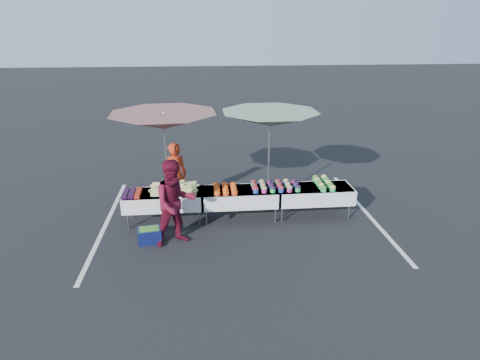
{
  "coord_description": "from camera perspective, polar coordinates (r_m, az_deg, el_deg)",
  "views": [
    {
      "loc": [
        -0.83,
        -8.77,
        4.39
      ],
      "look_at": [
        0.0,
        0.0,
        1.0
      ],
      "focal_mm": 30.0,
      "sensor_mm": 36.0,
      "label": 1
    }
  ],
  "objects": [
    {
      "name": "vendor",
      "position": [
        10.25,
        -9.26,
        0.62
      ],
      "size": [
        0.7,
        0.53,
        1.72
      ],
      "primitive_type": "imported",
      "rotation": [
        0.0,
        0.0,
        3.35
      ],
      "color": "#BA3315",
      "rests_on": "ground"
    },
    {
      "name": "umbrella_left",
      "position": [
        9.44,
        -10.78,
        8.14
      ],
      "size": [
        3.19,
        3.19,
        2.58
      ],
      "rotation": [
        0.0,
        0.0,
        -0.32
      ],
      "color": "black",
      "rests_on": "ground"
    },
    {
      "name": "storage_bin",
      "position": [
        8.96,
        -12.72,
        -7.63
      ],
      "size": [
        0.54,
        0.43,
        0.32
      ],
      "rotation": [
        0.0,
        0.0,
        0.14
      ],
      "color": "#0D1443",
      "rests_on": "ground"
    },
    {
      "name": "umbrella_right",
      "position": [
        9.88,
        4.26,
        8.55
      ],
      "size": [
        3.17,
        3.17,
        2.5
      ],
      "rotation": [
        0.0,
        0.0,
        -0.38
      ],
      "color": "black",
      "rests_on": "ground"
    },
    {
      "name": "plastic_bags",
      "position": [
        9.24,
        -9.13,
        -2.28
      ],
      "size": [
        0.3,
        0.25,
        0.05
      ],
      "primitive_type": "cube",
      "color": "white",
      "rests_on": "table_left"
    },
    {
      "name": "bean_baskets",
      "position": [
        9.97,
        11.82,
        -0.39
      ],
      "size": [
        0.36,
        0.86,
        0.15
      ],
      "color": "green",
      "rests_on": "table_right"
    },
    {
      "name": "carrot_bowls",
      "position": [
        9.48,
        -2.1,
        -1.22
      ],
      "size": [
        0.55,
        0.69,
        0.11
      ],
      "color": "red",
      "rests_on": "table_center"
    },
    {
      "name": "table_left",
      "position": [
        9.61,
        -10.76,
        -2.68
      ],
      "size": [
        1.86,
        0.81,
        0.75
      ],
      "color": "white",
      "rests_on": "ground"
    },
    {
      "name": "customer",
      "position": [
        8.48,
        -9.19,
        -3.25
      ],
      "size": [
        1.11,
        1.0,
        1.88
      ],
      "primitive_type": "imported",
      "rotation": [
        0.0,
        0.0,
        0.38
      ],
      "color": "maroon",
      "rests_on": "ground"
    },
    {
      "name": "berry_punnets",
      "position": [
        9.58,
        -15.1,
        -1.81
      ],
      "size": [
        0.4,
        0.54,
        0.08
      ],
      "color": "black",
      "rests_on": "table_left"
    },
    {
      "name": "potato_cups",
      "position": [
        9.61,
        5.05,
        -0.77
      ],
      "size": [
        1.14,
        0.58,
        0.16
      ],
      "color": "#21419A",
      "rests_on": "table_right"
    },
    {
      "name": "table_right",
      "position": [
        9.92,
        10.41,
        -1.89
      ],
      "size": [
        1.86,
        0.81,
        0.75
      ],
      "color": "white",
      "rests_on": "ground"
    },
    {
      "name": "stripe_right",
      "position": [
        10.6,
        17.54,
        -4.45
      ],
      "size": [
        0.1,
        5.0,
        0.0
      ],
      "primitive_type": "cube",
      "color": "silver",
      "rests_on": "ground"
    },
    {
      "name": "stripe_left",
      "position": [
        10.09,
        -18.51,
        -5.91
      ],
      "size": [
        0.1,
        5.0,
        0.0
      ],
      "primitive_type": "cube",
      "color": "silver",
      "rests_on": "ground"
    },
    {
      "name": "table_center",
      "position": [
        9.6,
        0.0,
        -2.32
      ],
      "size": [
        1.86,
        0.81,
        0.75
      ],
      "color": "white",
      "rests_on": "ground"
    },
    {
      "name": "corn_pile",
      "position": [
        9.53,
        -9.32,
        -1.11
      ],
      "size": [
        1.16,
        0.57,
        0.26
      ],
      "color": "#B7C364",
      "rests_on": "table_left"
    },
    {
      "name": "ground",
      "position": [
        9.84,
        0.0,
        -5.44
      ],
      "size": [
        80.0,
        80.0,
        0.0
      ],
      "primitive_type": "plane",
      "color": "black"
    }
  ]
}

